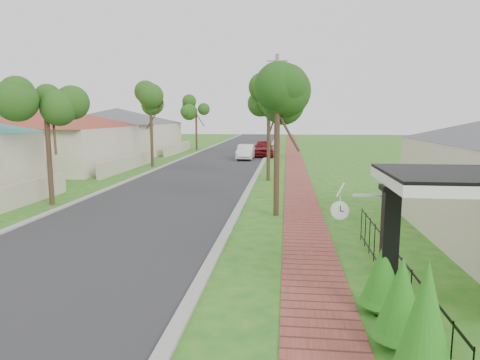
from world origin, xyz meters
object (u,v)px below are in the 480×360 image
at_px(porch_post, 389,257).
at_px(station_clock, 342,209).
at_px(utility_pole, 277,116).
at_px(parked_car_white, 246,152).
at_px(near_tree, 277,99).
at_px(parked_car_red, 264,148).

xyz_separation_m(porch_post, station_clock, (-0.85, 0.40, 0.83)).
height_order(utility_pole, station_clock, utility_pole).
relative_size(parked_car_white, station_clock, 3.75).
height_order(parked_car_white, near_tree, near_tree).
relative_size(parked_car_red, parked_car_white, 1.17).
bearing_deg(utility_pole, station_clock, -84.27).
height_order(near_tree, utility_pole, utility_pole).
xyz_separation_m(utility_pole, station_clock, (1.77, -17.64, -1.82)).
xyz_separation_m(parked_car_white, near_tree, (3.20, -21.11, 3.77)).
bearing_deg(utility_pole, near_tree, -88.46).
relative_size(porch_post, parked_car_white, 0.65).
bearing_deg(station_clock, parked_car_white, 99.29).
height_order(porch_post, parked_car_white, porch_post).
distance_m(porch_post, station_clock, 1.25).
distance_m(parked_car_red, parked_car_white, 3.48).
bearing_deg(porch_post, near_tree, 106.37).
xyz_separation_m(porch_post, near_tree, (-2.35, 8.00, 3.29)).
bearing_deg(parked_car_white, porch_post, -78.68).
bearing_deg(station_clock, near_tree, 101.16).
xyz_separation_m(parked_car_red, utility_pole, (1.53, -14.26, 2.99)).
xyz_separation_m(porch_post, parked_car_white, (-5.55, 29.11, -0.48)).
height_order(porch_post, near_tree, near_tree).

